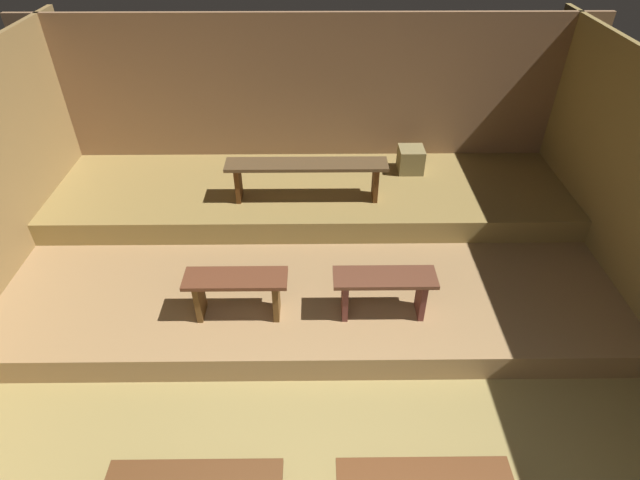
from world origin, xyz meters
name	(u,v)px	position (x,y,z in m)	size (l,w,h in m)	color
ground	(311,322)	(0.00, 2.41, -0.04)	(6.69, 5.61, 0.08)	olive
wall_back	(311,110)	(0.00, 4.84, 1.12)	(6.69, 0.06, 2.24)	#896444
platform_lower	(311,254)	(0.00, 3.25, 0.13)	(5.89, 3.13, 0.27)	#97754B
platform_middle	(311,195)	(0.00, 4.04, 0.40)	(5.89, 1.56, 0.27)	olive
bench_lower_left	(237,288)	(-0.64, 2.23, 0.58)	(0.89, 0.29, 0.44)	brown
bench_lower_right	(384,287)	(0.64, 2.23, 0.58)	(0.89, 0.29, 0.44)	brown
bench_middle_center	(307,171)	(-0.04, 3.76, 0.88)	(1.74, 0.29, 0.44)	brown
wooden_crate_middle	(411,160)	(1.20, 4.37, 0.68)	(0.30, 0.30, 0.30)	olive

